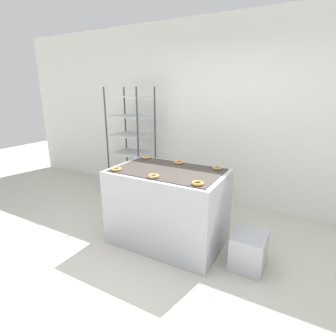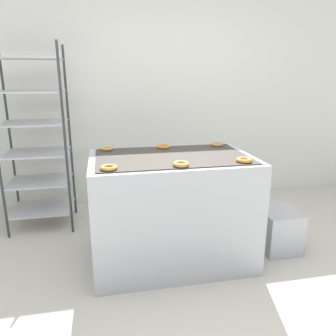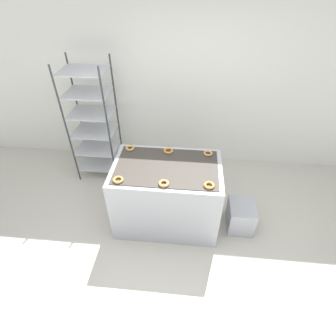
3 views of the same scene
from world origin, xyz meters
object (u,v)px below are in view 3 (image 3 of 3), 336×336
donut_far_left (130,148)px  donut_far_center (168,151)px  donut_near_left (118,180)px  fryer_machine (167,194)px  glaze_bin (241,216)px  donut_far_right (208,153)px  baking_rack_cart (93,122)px  donut_near_right (209,185)px  donut_near_center (163,183)px

donut_far_left → donut_far_center: bearing=-1.0°
donut_far_left → donut_near_left: bearing=-90.0°
donut_far_center → fryer_machine: bearing=-88.0°
glaze_bin → donut_far_right: donut_far_right is taller
donut_far_center → donut_far_right: same height
glaze_bin → donut_far_right: (-0.48, 0.32, 0.73)m
baking_rack_cart → donut_near_right: 2.04m
baking_rack_cart → donut_near_left: bearing=-60.8°
glaze_bin → donut_far_left: bearing=166.9°
donut_near_left → donut_far_right: 1.15m
baking_rack_cart → donut_near_center: size_ratio=15.47×
fryer_machine → donut_near_left: 0.75m
donut_near_left → donut_far_center: same height
glaze_bin → donut_far_left: (-1.47, 0.34, 0.73)m
fryer_machine → donut_near_center: bearing=-90.7°
fryer_machine → baking_rack_cart: baking_rack_cart is taller
donut_far_left → donut_far_center: size_ratio=0.90×
donut_near_left → donut_near_center: bearing=-1.2°
donut_near_right → donut_far_center: bearing=129.7°
donut_far_left → glaze_bin: bearing=-13.1°
baking_rack_cart → donut_near_center: 1.69m
fryer_machine → donut_far_left: 0.75m
glaze_bin → donut_near_left: (-1.47, -0.27, 0.73)m
glaze_bin → donut_far_right: bearing=146.4°
donut_near_center → fryer_machine: bearing=89.3°
fryer_machine → donut_near_right: (0.48, -0.29, 0.47)m
fryer_machine → donut_far_center: (-0.01, 0.30, 0.47)m
fryer_machine → donut_near_left: donut_near_left is taller
baking_rack_cart → donut_far_center: baking_rack_cart is taller
donut_far_center → donut_far_right: 0.49m
donut_far_center → donut_far_right: (0.49, -0.01, 0.00)m
glaze_bin → donut_far_left: donut_far_left is taller
fryer_machine → donut_far_right: (0.48, 0.29, 0.47)m
fryer_machine → donut_far_right: size_ratio=11.38×
donut_near_right → donut_far_right: donut_near_right is taller
donut_far_center → baking_rack_cart: bearing=152.4°
baking_rack_cart → donut_near_left: (0.67, -1.21, -0.00)m
fryer_machine → glaze_bin: size_ratio=3.27×
glaze_bin → donut_near_left: 1.66m
fryer_machine → donut_far_right: 0.73m
donut_near_left → fryer_machine: bearing=30.9°
donut_far_left → donut_far_right: same height
donut_near_center → donut_far_right: 0.77m
glaze_bin → donut_near_center: donut_near_center is taller
donut_near_center → donut_far_center: (-0.01, 0.61, -0.00)m
donut_near_center → donut_near_right: same height
donut_near_center → donut_far_center: bearing=90.7°
donut_far_center → donut_near_left: bearing=-129.1°
baking_rack_cart → glaze_bin: bearing=-23.7°
fryer_machine → baking_rack_cart: 1.56m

